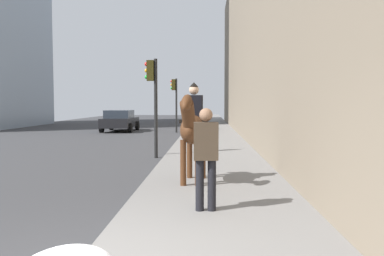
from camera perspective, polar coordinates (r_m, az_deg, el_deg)
name	(u,v)px	position (r m, az deg, el deg)	size (l,w,h in m)	color
mounted_horse_near	(193,128)	(8.86, 0.15, 0.06)	(2.15, 0.72, 2.25)	#4C2B16
pedestrian_greeting	(206,152)	(6.54, 2.00, -3.48)	(0.28, 0.41, 1.70)	black
car_near_lane	(120,120)	(27.28, -10.30, 1.10)	(4.21, 2.09, 1.44)	black
traffic_light_near_curb	(153,91)	(13.76, -5.62, 5.27)	(0.20, 0.44, 3.42)	black
traffic_light_far_curb	(175,96)	(25.74, -2.47, 4.58)	(0.20, 0.44, 3.49)	black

